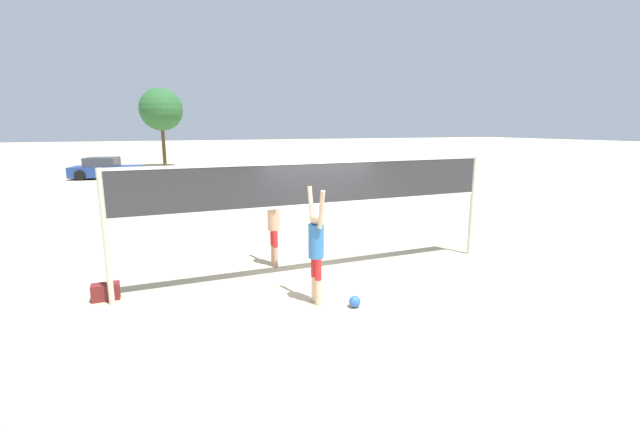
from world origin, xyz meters
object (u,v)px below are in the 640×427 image
(player_spiker, at_px, (316,244))
(volleyball, at_px, (355,301))
(tree_left_cluster, at_px, (161,110))
(gear_bag, at_px, (106,292))
(volleyball_net, at_px, (320,191))
(parked_car_near, at_px, (105,169))
(player_blocker, at_px, (274,219))

(player_spiker, bearing_deg, volleyball, -128.74)
(tree_left_cluster, bearing_deg, gear_bag, -95.26)
(volleyball_net, bearing_deg, gear_bag, 176.16)
(player_spiker, bearing_deg, parked_car_near, 11.92)
(parked_car_near, bearing_deg, player_spiker, -65.51)
(player_blocker, height_order, volleyball, player_blocker)
(volleyball_net, height_order, tree_left_cluster, tree_left_cluster)
(volleyball_net, bearing_deg, parked_car_near, 104.29)
(volleyball_net, xyz_separation_m, player_blocker, (-0.74, 0.99, -0.74))
(player_blocker, xyz_separation_m, volleyball, (0.65, -2.83, -1.01))
(player_spiker, distance_m, tree_left_cluster, 30.52)
(player_spiker, height_order, player_blocker, player_spiker)
(player_spiker, distance_m, parked_car_near, 23.65)
(volleyball, distance_m, tree_left_cluster, 31.12)
(player_blocker, relative_size, tree_left_cluster, 0.34)
(player_spiker, height_order, volleyball, player_spiker)
(player_blocker, bearing_deg, tree_left_cluster, -178.20)
(parked_car_near, bearing_deg, tree_left_cluster, 73.92)
(volleyball, xyz_separation_m, parked_car_near, (-5.45, 23.59, 0.49))
(volleyball, bearing_deg, gear_bag, 153.00)
(player_blocker, distance_m, parked_car_near, 21.31)
(volleyball_net, xyz_separation_m, player_spiker, (-0.66, -1.38, -0.73))
(volleyball, relative_size, tree_left_cluster, 0.03)
(parked_car_near, relative_size, tree_left_cluster, 0.69)
(gear_bag, xyz_separation_m, tree_left_cluster, (2.64, 28.65, 4.39))
(volleyball, bearing_deg, player_blocker, 102.92)
(tree_left_cluster, bearing_deg, player_blocker, -88.20)
(player_spiker, height_order, parked_car_near, player_spiker)
(volleyball_net, xyz_separation_m, volleyball, (-0.09, -1.84, -1.75))
(player_blocker, bearing_deg, parked_car_near, -166.98)
(volleyball, height_order, parked_car_near, parked_car_near)
(gear_bag, bearing_deg, volleyball_net, -3.84)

